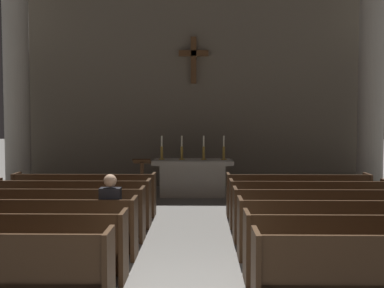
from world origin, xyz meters
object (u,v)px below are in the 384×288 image
object	(u,v)px
pew_right_row_5	(309,204)
pew_right_row_4	(322,215)
pew_left_row_3	(36,228)
pew_left_row_5	(72,203)
pew_left_row_6	(85,194)
pew_right_row_2	(362,248)
candlestick_outer_right	(224,152)
candlestick_inner_right	(204,152)
pew_left_row_4	(57,214)
pew_right_row_6	(298,195)
candlestick_outer_left	(162,152)
pew_left_row_2	(10,246)
lectern	(142,182)
lone_worshipper	(111,214)
column_right_third	(371,83)
candlestick_inner_left	(182,152)
altar	(193,177)
pew_right_row_3	(339,229)
column_left_third	(17,83)

from	to	relation	value
pew_right_row_5	pew_right_row_4	bearing A→B (deg)	-90.00
pew_left_row_3	pew_right_row_5	size ratio (longest dim) A/B	1.00
pew_left_row_3	pew_right_row_4	size ratio (longest dim) A/B	1.00
pew_left_row_5	pew_left_row_6	xyz separation A→B (m)	(0.00, 1.05, 0.00)
pew_right_row_2	candlestick_outer_right	distance (m)	7.02
pew_left_row_5	candlestick_inner_right	distance (m)	4.59
pew_left_row_4	pew_right_row_6	distance (m)	5.13
pew_left_row_5	candlestick_outer_left	bearing A→B (deg)	67.93
pew_right_row_5	pew_left_row_2	bearing A→B (deg)	-146.19
pew_right_row_6	lectern	size ratio (longest dim) A/B	2.69
pew_left_row_4	lone_worshipper	distance (m)	1.55
candlestick_outer_right	lectern	xyz separation A→B (m)	(-2.10, -1.20, -0.67)
column_right_third	candlestick_inner_right	size ratio (longest dim) A/B	9.81
pew_left_row_6	lectern	world-z (taller)	lectern
pew_left_row_5	candlestick_outer_left	distance (m)	4.04
pew_left_row_3	pew_right_row_5	bearing A→B (deg)	24.06
pew_left_row_4	candlestick_outer_right	world-z (taller)	candlestick_outer_right
pew_left_row_3	pew_left_row_4	bearing A→B (deg)	90.00
pew_left_row_3	pew_right_row_2	size ratio (longest dim) A/B	1.00
pew_right_row_4	candlestick_outer_left	world-z (taller)	candlestick_outer_left
candlestick_inner_left	altar	bearing A→B (deg)	0.00
candlestick_inner_left	lectern	bearing A→B (deg)	-128.35
altar	pew_right_row_4	bearing A→B (deg)	-63.64
pew_right_row_5	candlestick_outer_right	world-z (taller)	candlestick_outer_right
pew_left_row_2	pew_right_row_4	size ratio (longest dim) A/B	1.00
pew_left_row_5	lone_worshipper	distance (m)	2.37
pew_right_row_6	candlestick_outer_right	bearing A→B (deg)	119.52
pew_left_row_4	lone_worshipper	world-z (taller)	lone_worshipper
column_right_third	candlestick_outer_right	distance (m)	4.56
pew_left_row_6	pew_right_row_3	xyz separation A→B (m)	(4.68, -3.14, 0.00)
pew_left_row_3	lectern	bearing A→B (deg)	76.56
pew_right_row_2	column_right_third	distance (m)	8.13
lectern	pew_left_row_4	bearing A→B (deg)	-107.22
pew_left_row_3	altar	world-z (taller)	altar
pew_right_row_2	lone_worshipper	bearing A→B (deg)	162.89
candlestick_inner_right	pew_left_row_6	bearing A→B (deg)	-135.07
pew_right_row_3	candlestick_inner_right	bearing A→B (deg)	109.48
candlestick_inner_right	column_right_third	bearing A→B (deg)	4.98
pew_left_row_5	pew_right_row_4	xyz separation A→B (m)	(4.68, -1.05, 0.00)
pew_left_row_2	pew_left_row_4	world-z (taller)	same
pew_right_row_6	candlestick_outer_left	world-z (taller)	candlestick_outer_left
column_left_third	lone_worshipper	world-z (taller)	column_left_third
pew_left_row_2	candlestick_outer_right	xyz separation A→B (m)	(3.19, 6.82, 0.74)
pew_left_row_6	pew_right_row_4	bearing A→B (deg)	-24.06
column_right_third	pew_left_row_3	bearing A→B (deg)	-139.80
pew_left_row_6	lectern	xyz separation A→B (m)	(1.09, 1.44, 0.07)
column_right_third	lone_worshipper	world-z (taller)	column_right_third
pew_right_row_5	column_right_third	size ratio (longest dim) A/B	0.48
pew_left_row_3	candlestick_inner_left	world-z (taller)	candlestick_inner_left
pew_left_row_5	lectern	size ratio (longest dim) A/B	2.69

